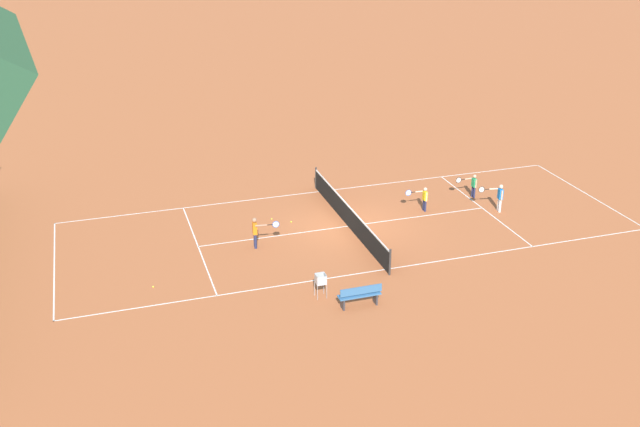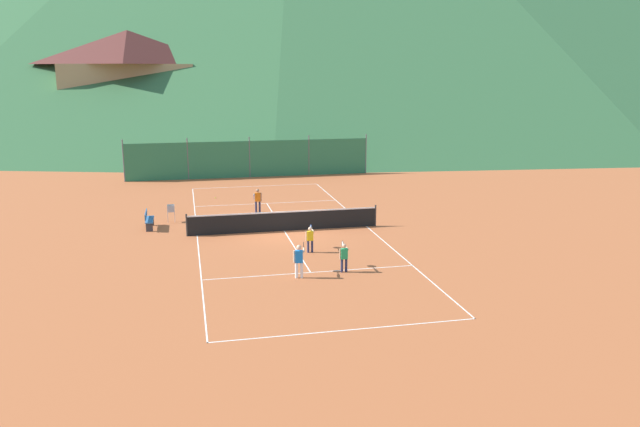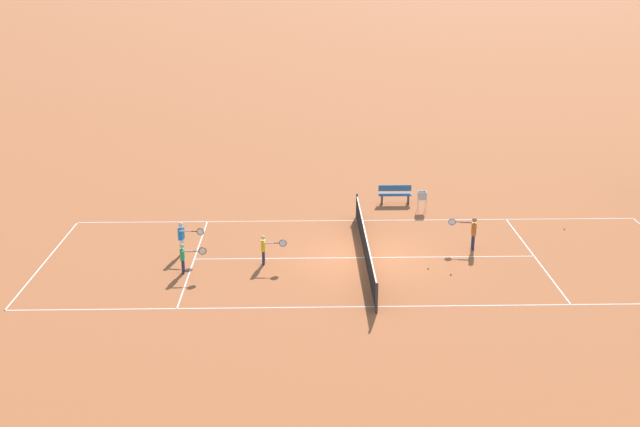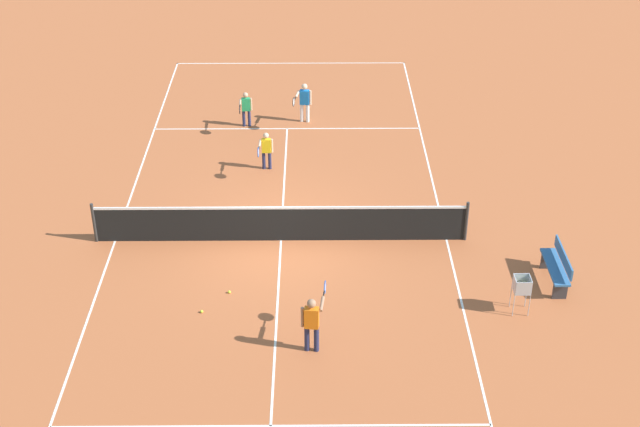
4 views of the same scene
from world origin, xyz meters
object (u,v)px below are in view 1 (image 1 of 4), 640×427
tennis_ball_by_net_left (291,222)px  courtside_bench (360,295)px  player_near_baseline (256,230)px  tennis_net (348,215)px  tennis_ball_mid_court (153,287)px  player_far_baseline (473,184)px  ball_hopper (321,280)px  tennis_ball_by_net_right (272,219)px  player_far_service (424,197)px  player_near_service (499,196)px

tennis_ball_by_net_left → courtside_bench: courtside_bench is taller
player_near_baseline → tennis_net: bearing=-79.5°
tennis_ball_mid_court → player_far_baseline: bearing=-74.8°
ball_hopper → courtside_bench: (-1.04, -1.08, -0.21)m
tennis_ball_by_net_right → courtside_bench: (-7.99, -1.07, 0.42)m
player_far_service → ball_hopper: (-5.82, 6.66, 0.00)m
player_near_service → tennis_ball_by_net_right: player_near_service is taller
player_far_service → player_near_baseline: bearing=99.3°
tennis_ball_by_net_left → ball_hopper: bearing=173.5°
tennis_ball_by_net_left → player_near_service: bearing=-100.2°
tennis_net → ball_hopper: tennis_net is taller
player_near_service → tennis_ball_by_net_right: size_ratio=19.22×
player_near_baseline → courtside_bench: 6.04m
player_far_service → tennis_ball_by_net_right: bearing=80.4°
tennis_net → player_near_service: player_near_service is taller
player_far_baseline → player_near_service: bearing=-169.9°
player_far_baseline → courtside_bench: (-7.61, 8.42, -0.21)m
player_far_baseline → tennis_ball_mid_court: 15.60m
player_far_baseline → tennis_ball_by_net_right: bearing=87.7°
courtside_bench → player_far_service: bearing=-39.2°
player_near_baseline → tennis_ball_by_net_right: bearing=-27.2°
player_far_baseline → tennis_ball_by_net_right: 9.51m
tennis_net → tennis_ball_mid_court: (-2.83, 8.49, -0.47)m
player_near_baseline → tennis_ball_mid_court: player_near_baseline is taller
tennis_net → player_far_baseline: size_ratio=8.20×
player_far_service → tennis_ball_by_net_right: 6.78m
courtside_bench → tennis_net: bearing=-16.4°
tennis_ball_mid_court → ball_hopper: size_ratio=0.07×
player_far_baseline → player_far_service: bearing=104.8°
tennis_net → courtside_bench: 6.61m
ball_hopper → player_far_service: bearing=-48.9°
tennis_ball_mid_court → courtside_bench: (-3.52, -6.62, 0.42)m
player_far_service → ball_hopper: size_ratio=1.25×
ball_hopper → tennis_ball_mid_court: bearing=66.0°
tennis_ball_by_net_right → courtside_bench: 8.07m
player_near_service → ball_hopper: bearing=116.0°
player_far_baseline → player_near_baseline: size_ratio=0.87×
tennis_net → tennis_ball_mid_court: tennis_net is taller
player_near_baseline → tennis_ball_mid_court: 4.83m
player_near_service → player_near_baseline: bearing=91.3°
player_far_baseline → courtside_bench: bearing=132.1°
tennis_ball_by_net_right → ball_hopper: size_ratio=0.07×
player_near_service → tennis_ball_by_net_left: (1.63, 9.08, -0.71)m
player_far_service → tennis_ball_by_net_right: (1.13, 6.66, -0.62)m
player_near_service → player_far_baseline: player_near_service is taller
player_far_baseline → courtside_bench: player_far_baseline is taller
tennis_ball_by_net_right → player_far_service: bearing=-99.6°
ball_hopper → tennis_ball_by_net_right: bearing=-0.1°
player_far_service → courtside_bench: (-6.86, 5.59, -0.20)m
courtside_bench → player_far_baseline: bearing=-47.9°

